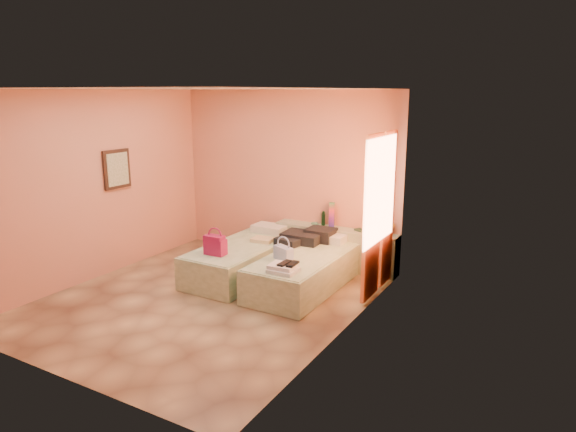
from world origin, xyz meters
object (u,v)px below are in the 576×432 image
Objects in this scene: green_book at (360,230)px; blue_handbag at (283,253)px; water_bottle at (323,219)px; headboard_ledge at (335,248)px; flower_vase at (388,226)px; bed_left at (243,260)px; bed_right at (304,272)px; magenta_handbag at (215,245)px; towel_stack at (283,269)px.

blue_handbag is (-0.55, -1.43, -0.07)m from green_book.
water_bottle is 0.74× the size of blue_handbag.
headboard_ledge is 7.75× the size of flower_vase.
blue_handbag is (-1.00, -1.43, -0.19)m from flower_vase.
green_book is 1.54m from blue_handbag.
green_book is (1.47, 1.09, 0.41)m from bed_left.
bed_right is 1.33m from magenta_handbag.
water_bottle reaches higher than bed_right.
bed_right is 5.71× the size of towel_stack.
bed_left is 1.00× the size of bed_right.
magenta_handbag is at bearing -94.67° from bed_left.
headboard_ledge is at bearing -151.11° from green_book.
magenta_handbag is at bearing -124.24° from headboard_ledge.
headboard_ledge is 0.51m from water_bottle.
water_bottle is at bearing 100.31° from towel_stack.
towel_stack is (0.25, -0.43, -0.05)m from blue_handbag.
bed_right is at bearing -90.35° from headboard_ledge.
flower_vase is (1.10, -0.04, 0.02)m from water_bottle.
magenta_handbag reaches higher than bed_left.
bed_right is 12.61× the size of green_book.
magenta_handbag is 1.23m from towel_stack.
headboard_ledge is 1.43m from blue_handbag.
bed_right is at bearing 88.92° from blue_handbag.
bed_left is at bearing 82.73° from magenta_handbag.
towel_stack is at bearing -87.22° from headboard_ledge.
bed_left is 12.61× the size of green_book.
magenta_handbag is (-1.97, -1.69, -0.14)m from flower_vase.
magenta_handbag is (-1.52, -1.69, -0.02)m from green_book.
green_book is at bearing 80.59° from towel_stack.
water_bottle is at bearing 60.79° from magenta_handbag.
headboard_ledge is at bearing 106.20° from blue_handbag.
magenta_handbag is at bearing -108.92° from green_book.
water_bottle reaches higher than towel_stack.
bed_right is at bearing 97.02° from towel_stack.
flower_vase is 0.76× the size of towel_stack.
towel_stack is at bearing -10.22° from magenta_handbag.
water_bottle is 0.66m from green_book.
magenta_handbag is 1.01× the size of blue_handbag.
water_bottle is 1.40× the size of green_book.
water_bottle is at bearing 54.01° from bed_left.
blue_handbag reaches higher than bed_left.
flower_vase is at bearing 67.89° from towel_stack.
blue_handbag is (0.92, -0.34, 0.35)m from bed_left.
blue_handbag is at bearing 12.69° from magenta_handbag.
bed_left and bed_right have the same top height.
green_book is at bearing 91.51° from blue_handbag.
towel_stack is at bearing -79.69° from water_bottle.
water_bottle is at bearing 116.50° from blue_handbag.
green_book is 0.46m from flower_vase.
green_book is at bearing 5.88° from headboard_ledge.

